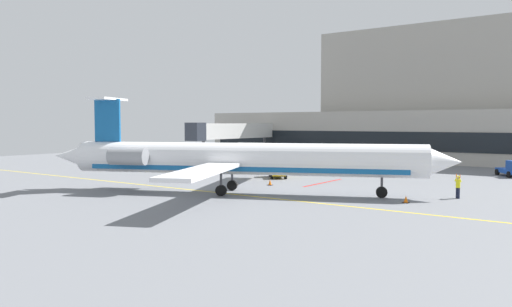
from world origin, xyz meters
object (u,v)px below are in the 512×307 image
at_px(pushback_tractor, 352,161).
at_px(fuel_tank, 251,150).
at_px(regional_jet, 238,159).
at_px(baggage_tug, 277,169).
at_px(marshaller, 458,186).

xyz_separation_m(pushback_tractor, fuel_tank, (-20.44, 5.78, 0.57)).
relative_size(regional_jet, fuel_tank, 4.82).
relative_size(pushback_tractor, fuel_tank, 0.53).
bearing_deg(regional_jet, pushback_tractor, 94.06).
distance_m(regional_jet, baggage_tug, 13.31).
relative_size(baggage_tug, pushback_tractor, 1.04).
height_order(pushback_tractor, marshaller, pushback_tractor).
height_order(regional_jet, pushback_tractor, regional_jet).
xyz_separation_m(regional_jet, fuel_tank, (-22.36, 32.73, -1.37)).
bearing_deg(pushback_tractor, regional_jet, -85.94).
distance_m(fuel_tank, marshaller, 45.69).
height_order(regional_jet, marshaller, regional_jet).
xyz_separation_m(baggage_tug, marshaller, (20.06, -4.66, 0.05)).
bearing_deg(baggage_tug, fuel_tank, 132.07).
xyz_separation_m(regional_jet, pushback_tractor, (-1.92, 26.96, -1.94)).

